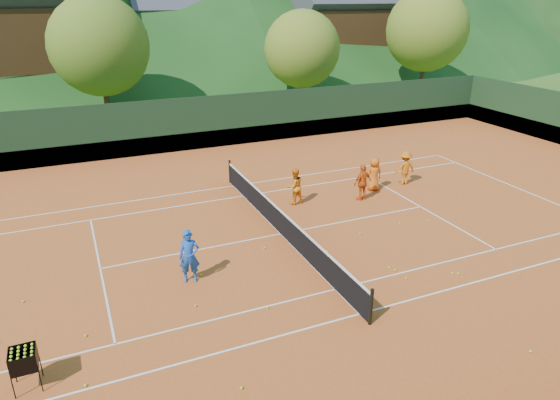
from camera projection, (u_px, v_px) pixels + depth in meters
name	position (u px, v px, depth m)	size (l,w,h in m)	color
ground	(281.00, 234.00, 18.53)	(400.00, 400.00, 0.00)	#32531A
clay_court	(281.00, 234.00, 18.53)	(40.00, 24.00, 0.02)	#AE4B1C
coach	(189.00, 256.00, 15.16)	(0.63, 0.41, 1.72)	#1B4DB1
student_a	(294.00, 186.00, 20.91)	(0.76, 0.59, 1.57)	orange
student_b	(363.00, 182.00, 21.30)	(0.93, 0.39, 1.59)	orange
student_c	(374.00, 174.00, 22.38)	(0.75, 0.49, 1.53)	orange
student_d	(405.00, 168.00, 23.10)	(1.03, 0.59, 1.59)	#CE6812
tennis_ball_1	(400.00, 223.00, 19.31)	(0.07, 0.07, 0.07)	#B6E526
tennis_ball_3	(531.00, 351.00, 12.37)	(0.07, 0.07, 0.07)	#B6E526
tennis_ball_4	(86.00, 336.00, 12.94)	(0.07, 0.07, 0.07)	#B6E526
tennis_ball_6	(458.00, 274.00, 15.81)	(0.07, 0.07, 0.07)	#B6E526
tennis_ball_7	(428.00, 221.00, 19.51)	(0.07, 0.07, 0.07)	#B6E526
tennis_ball_8	(360.00, 233.00, 18.48)	(0.07, 0.07, 0.07)	#B6E526
tennis_ball_9	(395.00, 270.00, 16.02)	(0.07, 0.07, 0.07)	#B6E526
tennis_ball_11	(453.00, 273.00, 15.84)	(0.07, 0.07, 0.07)	#B6E526
tennis_ball_12	(327.00, 251.00, 17.20)	(0.07, 0.07, 0.07)	#B6E526
tennis_ball_13	(406.00, 278.00, 15.56)	(0.07, 0.07, 0.07)	#B6E526
tennis_ball_14	(23.00, 301.00, 14.38)	(0.07, 0.07, 0.07)	#B6E526
tennis_ball_15	(196.00, 306.00, 14.19)	(0.07, 0.07, 0.07)	#B6E526
tennis_ball_16	(267.00, 308.00, 14.10)	(0.07, 0.07, 0.07)	#B6E526
tennis_ball_17	(201.00, 275.00, 15.74)	(0.07, 0.07, 0.07)	#B6E526
tennis_ball_18	(265.00, 248.00, 17.42)	(0.07, 0.07, 0.07)	#B6E526
tennis_ball_19	(85.00, 385.00, 11.29)	(0.07, 0.07, 0.07)	#B6E526
tennis_ball_20	(389.00, 267.00, 16.17)	(0.07, 0.07, 0.07)	#B6E526
tennis_ball_21	(242.00, 388.00, 11.22)	(0.07, 0.07, 0.07)	#B6E526
tennis_ball_24	(186.00, 277.00, 15.65)	(0.07, 0.07, 0.07)	#B6E526
court_lines	(281.00, 234.00, 18.52)	(23.83, 11.03, 0.00)	white
tennis_net	(281.00, 222.00, 18.33)	(0.10, 12.07, 1.10)	black
perimeter_fence	(281.00, 203.00, 18.05)	(40.40, 24.24, 3.00)	black
ball_hopper	(24.00, 360.00, 11.02)	(0.57, 0.57, 1.00)	black
chalet_left	(4.00, 31.00, 38.12)	(13.80, 9.93, 12.92)	beige
chalet_mid	(196.00, 31.00, 47.66)	(12.65, 8.82, 11.45)	beige
chalet_right	(345.00, 27.00, 49.33)	(11.50, 8.82, 11.91)	beige
tree_b	(100.00, 46.00, 32.03)	(6.40, 6.40, 8.40)	#3E2619
tree_c	(302.00, 49.00, 36.59)	(5.60, 5.60, 7.35)	#3E2919
tree_d	(427.00, 30.00, 41.49)	(6.80, 6.80, 8.93)	#3D2618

